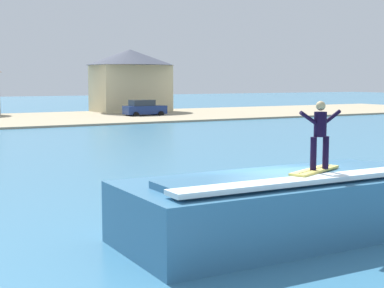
{
  "coord_description": "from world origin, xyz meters",
  "views": [
    {
      "loc": [
        -9.56,
        -12.58,
        4.07
      ],
      "look_at": [
        -0.33,
        3.98,
        1.97
      ],
      "focal_mm": 54.82,
      "sensor_mm": 36.0,
      "label": 1
    }
  ],
  "objects": [
    {
      "name": "house_gabled_white",
      "position": [
        18.66,
        53.45,
        4.49
      ],
      "size": [
        10.67,
        10.67,
        7.66
      ],
      "color": "beige",
      "rests_on": "ground_plane"
    },
    {
      "name": "ground_plane",
      "position": [
        0.0,
        0.0,
        0.0
      ],
      "size": [
        260.0,
        260.0,
        0.0
      ],
      "primitive_type": "plane",
      "color": "teal"
    },
    {
      "name": "car_far_shore",
      "position": [
        16.78,
        45.36,
        0.95
      ],
      "size": [
        4.52,
        2.22,
        1.86
      ],
      "color": "navy",
      "rests_on": "ground_plane"
    },
    {
      "name": "surfer",
      "position": [
        0.42,
        -1.31,
        2.77
      ],
      "size": [
        1.32,
        0.32,
        1.73
      ],
      "color": "black",
      "rests_on": "surfboard"
    },
    {
      "name": "surfboard",
      "position": [
        0.33,
        -1.24,
        1.76
      ],
      "size": [
        2.01,
        1.19,
        0.06
      ],
      "color": "#EAD159",
      "rests_on": "wave_crest"
    },
    {
      "name": "wave_crest",
      "position": [
        -0.33,
        -0.72,
        0.82
      ],
      "size": [
        8.37,
        3.63,
        1.73
      ],
      "color": "teal",
      "rests_on": "ground_plane"
    },
    {
      "name": "tree_tall_bare",
      "position": [
        18.59,
        53.57,
        4.84
      ],
      "size": [
        3.56,
        3.56,
        6.67
      ],
      "color": "brown",
      "rests_on": "ground_plane"
    }
  ]
}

